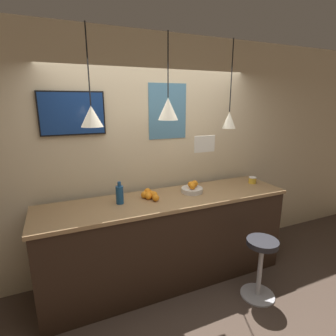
# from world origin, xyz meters

# --- Properties ---
(ground_plane) EXTENTS (14.00, 14.00, 0.00)m
(ground_plane) POSITION_xyz_m (0.00, 0.00, 0.00)
(ground_plane) COLOR #47382D
(back_wall) EXTENTS (8.00, 0.06, 2.90)m
(back_wall) POSITION_xyz_m (0.00, 1.05, 1.45)
(back_wall) COLOR beige
(back_wall) RESTS_ON ground_plane
(service_counter) EXTENTS (2.88, 0.71, 1.06)m
(service_counter) POSITION_xyz_m (0.00, 0.58, 0.53)
(service_counter) COLOR black
(service_counter) RESTS_ON ground_plane
(bar_stool) EXTENTS (0.37, 0.37, 0.69)m
(bar_stool) POSITION_xyz_m (0.81, -0.09, 0.46)
(bar_stool) COLOR #B7B7BC
(bar_stool) RESTS_ON ground_plane
(fruit_bowl) EXTENTS (0.26, 0.26, 0.14)m
(fruit_bowl) POSITION_xyz_m (0.34, 0.64, 1.11)
(fruit_bowl) COLOR beige
(fruit_bowl) RESTS_ON service_counter
(orange_pile) EXTENTS (0.17, 0.30, 0.09)m
(orange_pile) POSITION_xyz_m (-0.19, 0.67, 1.10)
(orange_pile) COLOR orange
(orange_pile) RESTS_ON service_counter
(juice_bottle) EXTENTS (0.08, 0.08, 0.24)m
(juice_bottle) POSITION_xyz_m (-0.54, 0.63, 1.16)
(juice_bottle) COLOR navy
(juice_bottle) RESTS_ON service_counter
(spread_jar) EXTENTS (0.10, 0.10, 0.08)m
(spread_jar) POSITION_xyz_m (1.26, 0.63, 1.10)
(spread_jar) COLOR gold
(spread_jar) RESTS_ON service_counter
(pendant_lamp_left) EXTENTS (0.21, 0.21, 0.91)m
(pendant_lamp_left) POSITION_xyz_m (-0.78, 0.58, 2.00)
(pendant_lamp_left) COLOR black
(pendant_lamp_middle) EXTENTS (0.21, 0.21, 0.87)m
(pendant_lamp_middle) POSITION_xyz_m (0.00, 0.58, 2.05)
(pendant_lamp_middle) COLOR black
(pendant_lamp_right) EXTENTS (0.16, 0.16, 0.99)m
(pendant_lamp_right) POSITION_xyz_m (0.78, 0.58, 1.92)
(pendant_lamp_right) COLOR black
(mounted_tv) EXTENTS (0.67, 0.04, 0.46)m
(mounted_tv) POSITION_xyz_m (-0.92, 0.99, 2.00)
(mounted_tv) COLOR black
(hanging_menu_board) EXTENTS (0.24, 0.01, 0.17)m
(hanging_menu_board) POSITION_xyz_m (0.29, 0.31, 1.70)
(hanging_menu_board) COLOR silver
(wall_poster) EXTENTS (0.49, 0.01, 0.66)m
(wall_poster) POSITION_xyz_m (0.18, 1.01, 2.01)
(wall_poster) COLOR teal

